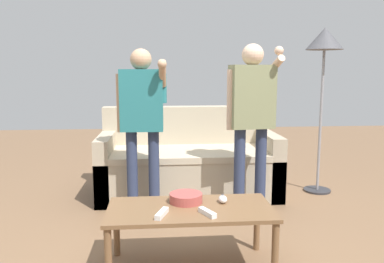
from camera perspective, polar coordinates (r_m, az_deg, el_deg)
name	(u,v)px	position (r m, az deg, el deg)	size (l,w,h in m)	color
ground_plane	(179,249)	(2.91, -1.96, -16.97)	(12.00, 12.00, 0.00)	brown
couch	(188,164)	(4.06, -0.58, -4.79)	(1.81, 0.87, 0.89)	#B7A88E
coffee_table	(190,215)	(2.52, -0.26, -12.24)	(1.05, 0.50, 0.41)	brown
snack_bowl	(186,198)	(2.60, -0.90, -9.76)	(0.22, 0.22, 0.06)	#B24C47
game_remote_nunchuk	(223,199)	(2.60, 4.56, -9.91)	(0.06, 0.09, 0.05)	white
floor_lamp	(324,49)	(4.21, 18.93, 11.46)	(0.38, 0.38, 1.70)	#2D2D33
player_right	(252,109)	(3.36, 8.78, 3.24)	(0.46, 0.28, 1.50)	#2D3856
player_left	(142,113)	(3.34, -7.39, 2.76)	(0.43, 0.34, 1.46)	#2D3856
game_remote_wand_near	(207,213)	(2.39, 2.27, -11.86)	(0.10, 0.15, 0.03)	white
game_remote_wand_far	(162,214)	(2.38, -4.48, -11.97)	(0.09, 0.16, 0.03)	white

